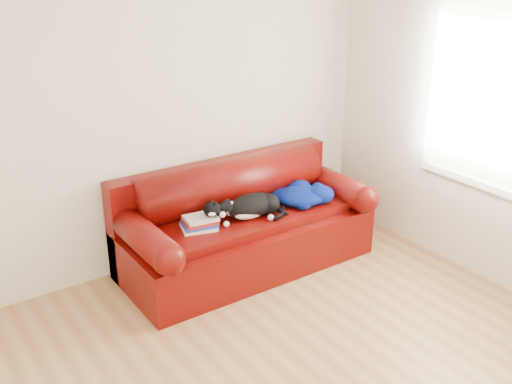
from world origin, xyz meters
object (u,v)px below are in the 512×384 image
(sofa_base, at_px, (246,240))
(cat, at_px, (251,206))
(blanket, at_px, (302,195))
(book_stack, at_px, (200,223))

(sofa_base, relative_size, cat, 3.40)
(sofa_base, bearing_deg, blanket, -11.26)
(sofa_base, relative_size, blanket, 3.97)
(sofa_base, bearing_deg, cat, -99.02)
(book_stack, bearing_deg, blanket, -2.51)
(sofa_base, xyz_separation_m, blanket, (0.51, -0.10, 0.33))
(sofa_base, height_order, cat, cat)
(book_stack, relative_size, blanket, 0.59)
(cat, distance_m, blanket, 0.53)
(book_stack, height_order, blanket, blanket)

